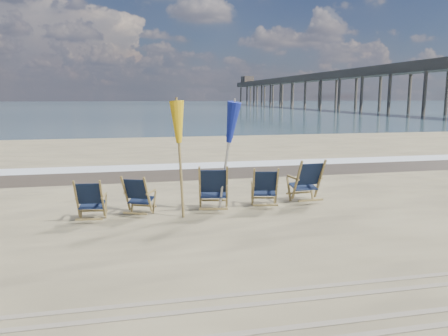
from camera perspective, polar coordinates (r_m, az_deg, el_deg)
The scene contains 12 objects.
ocean at distance 135.26m, azimuth -11.66°, elevation 8.05°, with size 400.00×400.00×0.00m, color #3D5865.
surf_foam at distance 15.86m, azimuth -4.75°, elevation 0.28°, with size 200.00×1.40×0.01m, color silver.
wet_sand_strip at distance 14.39m, azimuth -3.94°, elevation -0.64°, with size 200.00×2.60×0.00m, color #42362A.
tire_tracks at distance 5.48m, azimuth 11.90°, elevation -17.76°, with size 80.00×1.30×0.01m, color gray, non-canonical shape.
beach_chair_0 at distance 9.02m, azimuth -15.60°, elevation -4.09°, with size 0.57×0.64×0.89m, color #111B33, non-canonical shape.
beach_chair_1 at distance 9.18m, azimuth -9.92°, elevation -3.67°, with size 0.56×0.64×0.88m, color #111B33, non-canonical shape.
beach_chair_2 at distance 9.41m, azimuth 0.38°, elevation -2.72°, with size 0.67×0.75×1.04m, color #111B33, non-canonical shape.
beach_chair_3 at distance 9.83m, azimuth 6.92°, elevation -2.57°, with size 0.60×0.67×0.94m, color #111B33, non-canonical shape.
beach_chair_4 at distance 10.49m, azimuth 12.44°, elevation -1.63°, with size 0.68×0.76×1.06m, color #111B33, non-canonical shape.
umbrella_yellow at distance 8.92m, azimuth -5.80°, elevation 5.16°, with size 0.30×0.30×2.38m.
umbrella_blue at distance 9.21m, azimuth 0.26°, elevation 5.35°, with size 0.30×0.30×2.38m.
fishing_pier at distance 90.60m, azimuth 14.07°, elevation 10.39°, with size 4.40×140.00×9.30m, color brown, non-canonical shape.
Camera 1 is at (-2.08, -7.22, 2.48)m, focal length 35.00 mm.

